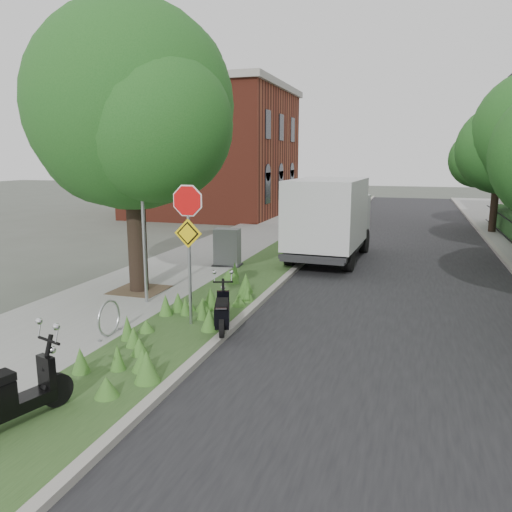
{
  "coord_description": "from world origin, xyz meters",
  "views": [
    {
      "loc": [
        3.19,
        -9.11,
        3.78
      ],
      "look_at": [
        -0.57,
        2.79,
        1.3
      ],
      "focal_mm": 35.0,
      "sensor_mm": 36.0,
      "label": 1
    }
  ],
  "objects": [
    {
      "name": "box_truck",
      "position": [
        0.3,
        9.0,
        1.68
      ],
      "size": [
        2.49,
        5.79,
        2.58
      ],
      "color": "#262628",
      "rests_on": "ground"
    },
    {
      "name": "bare_post",
      "position": [
        -3.2,
        1.8,
        2.12
      ],
      "size": [
        0.08,
        0.08,
        4.0
      ],
      "color": "#A5A8AD",
      "rests_on": "ground"
    },
    {
      "name": "utility_cabinet",
      "position": [
        -2.8,
        6.58,
        0.73
      ],
      "size": [
        1.0,
        0.7,
        1.27
      ],
      "color": "#262628",
      "rests_on": "ground"
    },
    {
      "name": "bike_hoop",
      "position": [
        -2.7,
        -0.6,
        0.5
      ],
      "size": [
        0.06,
        0.78,
        0.77
      ],
      "color": "#A5A8AD",
      "rests_on": "ground"
    },
    {
      "name": "sign_assembly",
      "position": [
        -1.4,
        0.58,
        2.33
      ],
      "size": [
        0.94,
        0.08,
        3.22
      ],
      "color": "#A5A8AD",
      "rests_on": "ground"
    },
    {
      "name": "road",
      "position": [
        3.0,
        10.0,
        0.01
      ],
      "size": [
        7.0,
        60.0,
        0.01
      ],
      "primitive_type": "cube",
      "color": "black",
      "rests_on": "ground"
    },
    {
      "name": "scooter_near",
      "position": [
        -1.96,
        -4.18,
        0.52
      ],
      "size": [
        0.69,
        1.66,
        0.81
      ],
      "color": "black",
      "rests_on": "ground"
    },
    {
      "name": "street_tree_main",
      "position": [
        -4.08,
        2.86,
        4.8
      ],
      "size": [
        6.21,
        5.54,
        7.66
      ],
      "color": "black",
      "rests_on": "ground"
    },
    {
      "name": "sidewalk_near",
      "position": [
        -4.25,
        10.0,
        0.06
      ],
      "size": [
        3.5,
        60.0,
        0.12
      ],
      "primitive_type": "cube",
      "color": "gray",
      "rests_on": "ground"
    },
    {
      "name": "verge",
      "position": [
        -1.5,
        10.0,
        0.06
      ],
      "size": [
        2.0,
        60.0,
        0.12
      ],
      "primitive_type": "cube",
      "color": "#2D4B20",
      "rests_on": "ground"
    },
    {
      "name": "kerb_far",
      "position": [
        6.5,
        10.0,
        0.07
      ],
      "size": [
        0.2,
        60.0,
        0.13
      ],
      "primitive_type": "cube",
      "color": "#9E9991",
      "rests_on": "ground"
    },
    {
      "name": "far_tree_c",
      "position": [
        6.94,
        18.04,
        3.95
      ],
      "size": [
        4.37,
        3.89,
        5.93
      ],
      "color": "black",
      "rests_on": "ground"
    },
    {
      "name": "brick_building",
      "position": [
        -9.5,
        22.0,
        4.21
      ],
      "size": [
        9.4,
        10.4,
        8.3
      ],
      "color": "maroon",
      "rests_on": "ground"
    },
    {
      "name": "scooter_far",
      "position": [
        -0.55,
        0.34,
        0.47
      ],
      "size": [
        0.65,
        1.46,
        0.72
      ],
      "color": "black",
      "rests_on": "ground"
    },
    {
      "name": "ground",
      "position": [
        0.0,
        0.0,
        0.0
      ],
      "size": [
        120.0,
        120.0,
        0.0
      ],
      "primitive_type": "plane",
      "color": "#4C5147",
      "rests_on": "ground"
    },
    {
      "name": "kerb_near",
      "position": [
        -0.5,
        10.0,
        0.07
      ],
      "size": [
        0.2,
        60.0,
        0.13
      ],
      "primitive_type": "cube",
      "color": "#9E9991",
      "rests_on": "ground"
    }
  ]
}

